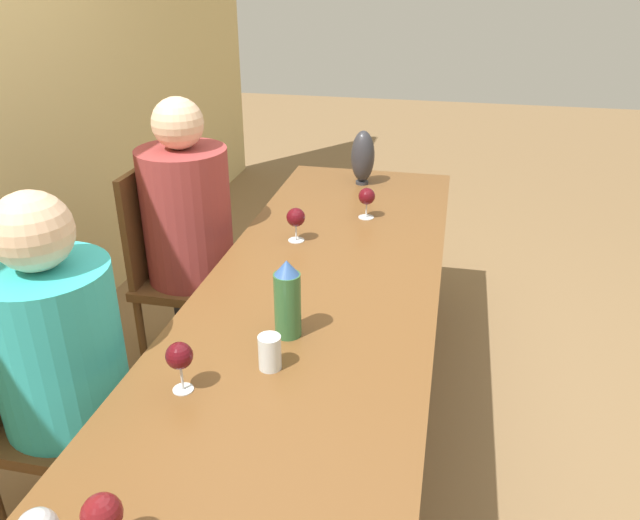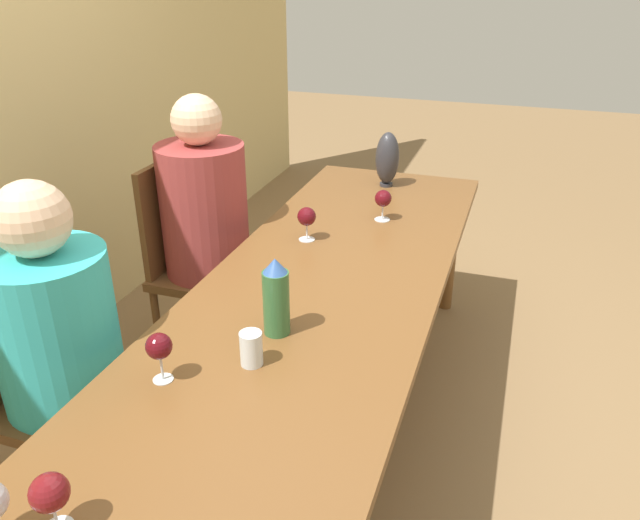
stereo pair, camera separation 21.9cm
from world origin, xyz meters
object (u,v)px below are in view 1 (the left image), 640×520
at_px(wine_glass_2, 179,357).
at_px(chair_far, 177,265).
at_px(water_bottle, 287,299).
at_px(vase, 363,157).
at_px(person_far, 192,235).
at_px(water_tumbler, 270,352).
at_px(wine_glass_3, 296,218).
at_px(person_near, 67,370).
at_px(wine_glass_4, 102,515).
at_px(chair_near, 48,400).
at_px(wine_glass_0, 367,197).

xyz_separation_m(wine_glass_2, chair_far, (1.09, 0.53, -0.31)).
distance_m(water_bottle, vase, 1.47).
bearing_deg(person_far, water_tumbler, -145.90).
xyz_separation_m(water_bottle, wine_glass_3, (0.70, 0.15, -0.02)).
height_order(vase, wine_glass_2, vase).
xyz_separation_m(vase, person_far, (-0.71, 0.65, -0.19)).
xyz_separation_m(chair_far, person_near, (-0.98, -0.09, 0.13)).
xyz_separation_m(person_near, person_far, (0.98, 0.00, 0.03)).
bearing_deg(wine_glass_3, person_far, 82.93).
bearing_deg(water_tumbler, chair_far, 37.70).
distance_m(water_tumbler, wine_glass_3, 0.89).
bearing_deg(water_tumbler, vase, -0.36).
bearing_deg(water_bottle, water_tumbler, 178.29).
height_order(wine_glass_4, person_far, person_far).
bearing_deg(chair_near, wine_glass_3, -32.23).
relative_size(wine_glass_3, chair_far, 0.15).
distance_m(wine_glass_2, chair_near, 0.62).
height_order(wine_glass_3, chair_far, chair_far).
height_order(wine_glass_0, wine_glass_4, wine_glass_4).
bearing_deg(chair_far, person_far, -90.00).
bearing_deg(vase, water_bottle, 179.81).
relative_size(water_tumbler, person_far, 0.08).
relative_size(water_tumbler, person_near, 0.08).
xyz_separation_m(vase, wine_glass_3, (-0.77, 0.16, -0.04)).
xyz_separation_m(wine_glass_4, chair_far, (1.60, 0.59, -0.30)).
bearing_deg(wine_glass_2, water_bottle, -32.27).
distance_m(water_tumbler, wine_glass_2, 0.26).
xyz_separation_m(vase, wine_glass_0, (-0.46, -0.09, -0.05)).
height_order(wine_glass_4, person_near, person_near).
distance_m(wine_glass_2, chair_far, 1.25).
bearing_deg(person_near, wine_glass_2, -103.86).
relative_size(wine_glass_2, wine_glass_4, 1.05).
relative_size(water_bottle, person_far, 0.20).
xyz_separation_m(wine_glass_3, person_far, (0.06, 0.49, -0.15)).
distance_m(wine_glass_0, person_near, 1.45).
height_order(wine_glass_2, person_near, person_near).
bearing_deg(wine_glass_2, vase, -6.73).
distance_m(water_bottle, wine_glass_0, 1.02).
height_order(wine_glass_0, person_near, person_near).
height_order(vase, wine_glass_0, vase).
bearing_deg(person_far, chair_far, 90.00).
distance_m(chair_near, person_near, 0.16).
xyz_separation_m(water_bottle, chair_far, (0.76, 0.73, -0.33)).
relative_size(chair_far, person_far, 0.76).
bearing_deg(water_bottle, chair_near, 106.86).
height_order(water_tumbler, vase, vase).
relative_size(vase, person_far, 0.22).
bearing_deg(water_bottle, wine_glass_2, 147.73).
relative_size(vase, wine_glass_2, 1.89).
height_order(water_tumbler, person_far, person_far).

